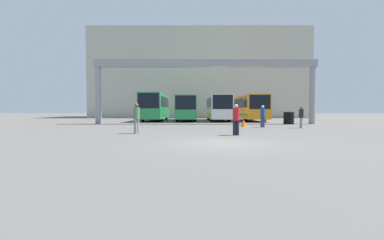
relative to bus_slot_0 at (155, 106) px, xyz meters
The scene contains 13 objects.
ground_plane 23.50m from the bus_slot_0, 74.97° to the right, with size 200.00×200.00×0.00m, color #514F4C.
building_backdrop 19.01m from the bus_slot_0, 70.33° to the left, with size 39.12×12.00×15.85m.
overhead_gantry 10.42m from the bus_slot_0, 52.11° to the right, with size 21.94×0.80×6.35m.
bus_slot_0 is the anchor object (origin of this frame).
bus_slot_1 4.05m from the bus_slot_0, ahead, with size 2.46×10.75×3.06m.
bus_slot_2 8.10m from the bus_slot_0, ahead, with size 2.44×10.54×3.15m.
bus_slot_3 12.15m from the bus_slot_0, ahead, with size 2.53×10.35×3.15m.
pedestrian_near_center 20.61m from the bus_slot_0, 69.61° to the right, with size 0.36×0.36×1.72m.
pedestrian_near_right 19.00m from the bus_slot_0, 46.06° to the right, with size 0.35×0.35×1.67m.
pedestrian_near_left 16.56m from the bus_slot_0, 50.88° to the right, with size 0.37×0.37×1.77m.
pedestrian_mid_left 18.32m from the bus_slot_0, 85.40° to the right, with size 0.37×0.37×1.79m.
traffic_cone 15.28m from the bus_slot_0, 53.57° to the right, with size 0.49×0.49×0.60m.
tire_stack 16.51m from the bus_slot_0, 29.80° to the right, with size 1.04×1.04×1.20m.
Camera 1 is at (-1.32, -10.76, 1.40)m, focal length 24.00 mm.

